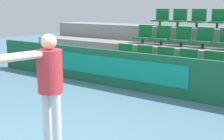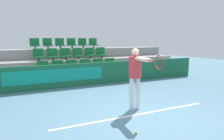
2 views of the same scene
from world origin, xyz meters
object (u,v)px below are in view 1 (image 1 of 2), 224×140
at_px(stadium_chair_8, 182,37).
at_px(stadium_chair_2, 164,59).
at_px(stadium_chair_13, 179,19).
at_px(tennis_player, 46,81).
at_px(stadium_chair_9, 204,39).
at_px(stadium_chair_4, 212,65).
at_px(stadium_chair_1, 143,57).
at_px(stadium_chair_6, 144,35).
at_px(stadium_chair_15, 218,20).
at_px(stadium_chair_3, 187,62).
at_px(stadium_chair_0, 124,55).
at_px(stadium_chair_14, 198,19).
at_px(stadium_chair_7, 162,36).
at_px(stadium_chair_12, 161,18).

bearing_deg(stadium_chair_8, stadium_chair_2, -90.00).
distance_m(stadium_chair_13, tennis_player, 6.64).
bearing_deg(stadium_chair_9, tennis_player, -91.39).
height_order(stadium_chair_2, stadium_chair_4, same).
relative_size(stadium_chair_1, stadium_chair_13, 1.00).
xyz_separation_m(stadium_chair_6, stadium_chair_15, (1.86, 1.08, 0.47)).
bearing_deg(stadium_chair_4, stadium_chair_8, 139.04).
bearing_deg(stadium_chair_3, stadium_chair_2, 180.00).
bearing_deg(stadium_chair_2, tennis_player, -83.60).
relative_size(stadium_chair_15, tennis_player, 0.32).
relative_size(stadium_chair_0, stadium_chair_14, 1.00).
bearing_deg(stadium_chair_3, stadium_chair_15, 90.00).
height_order(stadium_chair_2, stadium_chair_9, stadium_chair_9).
xyz_separation_m(stadium_chair_6, stadium_chair_9, (1.86, 0.00, 0.00)).
distance_m(stadium_chair_2, stadium_chair_4, 1.24).
bearing_deg(stadium_chair_13, stadium_chair_14, 0.00).
bearing_deg(stadium_chair_6, stadium_chair_1, -60.06).
relative_size(stadium_chair_2, stadium_chair_6, 1.00).
bearing_deg(stadium_chair_8, stadium_chair_4, -40.96).
xyz_separation_m(stadium_chair_8, stadium_chair_15, (0.62, 1.08, 0.47)).
xyz_separation_m(stadium_chair_7, stadium_chair_14, (0.62, 1.08, 0.47)).
bearing_deg(stadium_chair_9, stadium_chair_15, 90.00).
xyz_separation_m(stadium_chair_0, stadium_chair_3, (1.86, 0.00, 0.00)).
bearing_deg(stadium_chair_3, stadium_chair_13, 119.94).
bearing_deg(stadium_chair_8, stadium_chair_14, 90.00).
bearing_deg(stadium_chair_15, stadium_chair_0, -130.83).
xyz_separation_m(stadium_chair_0, stadium_chair_1, (0.62, 0.00, 0.00)).
bearing_deg(stadium_chair_4, stadium_chair_14, 119.94).
distance_m(stadium_chair_9, tennis_player, 5.44).
height_order(stadium_chair_3, stadium_chair_14, stadium_chair_14).
distance_m(stadium_chair_3, stadium_chair_14, 2.44).
height_order(stadium_chair_3, stadium_chair_6, stadium_chair_6).
height_order(stadium_chair_3, stadium_chair_15, stadium_chair_15).
bearing_deg(stadium_chair_2, stadium_chair_14, 90.00).
distance_m(stadium_chair_1, stadium_chair_9, 1.71).
bearing_deg(stadium_chair_2, stadium_chair_1, 180.00).
xyz_separation_m(stadium_chair_4, stadium_chair_7, (-1.86, 1.08, 0.47)).
distance_m(stadium_chair_6, stadium_chair_15, 2.20).
relative_size(stadium_chair_1, stadium_chair_3, 1.00).
height_order(stadium_chair_6, stadium_chair_12, stadium_chair_12).
distance_m(stadium_chair_12, stadium_chair_13, 0.62).
bearing_deg(stadium_chair_14, stadium_chair_0, -119.94).
relative_size(stadium_chair_4, tennis_player, 0.32).
bearing_deg(stadium_chair_3, stadium_chair_4, 0.00).
bearing_deg(stadium_chair_4, stadium_chair_0, 180.00).
relative_size(stadium_chair_0, stadium_chair_7, 1.00).
bearing_deg(stadium_chair_12, stadium_chair_0, -90.00).
bearing_deg(stadium_chair_13, stadium_chair_4, -49.17).
xyz_separation_m(stadium_chair_4, stadium_chair_12, (-2.48, 2.16, 0.95)).
relative_size(stadium_chair_9, tennis_player, 0.32).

